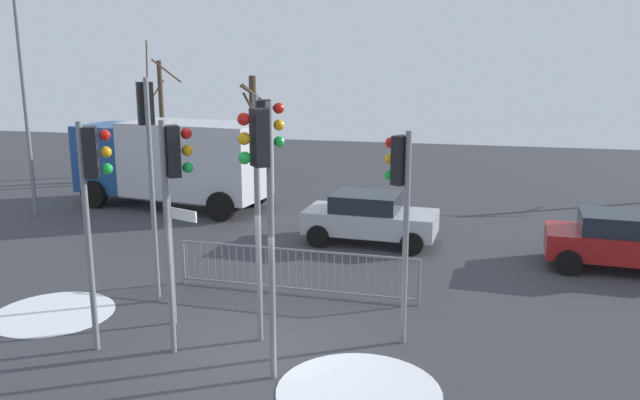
# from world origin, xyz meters

# --- Properties ---
(ground_plane) EXTENTS (60.00, 60.00, 0.00)m
(ground_plane) POSITION_xyz_m (0.00, 0.00, 0.00)
(ground_plane) COLOR #38383D
(traffic_light_rear_right) EXTENTS (0.48, 0.45, 4.67)m
(traffic_light_rear_right) POSITION_xyz_m (0.57, -1.03, 3.42)
(traffic_light_rear_right) COLOR slate
(traffic_light_rear_right) RESTS_ON ground
(traffic_light_rear_left) EXTENTS (0.51, 0.43, 4.06)m
(traffic_light_rear_left) POSITION_xyz_m (2.55, 1.03, 2.98)
(traffic_light_rear_left) COLOR slate
(traffic_light_rear_left) RESTS_ON ground
(traffic_light_foreground_right) EXTENTS (0.45, 0.48, 4.93)m
(traffic_light_foreground_right) POSITION_xyz_m (-2.96, 1.92, 3.61)
(traffic_light_foreground_right) COLOR slate
(traffic_light_foreground_right) RESTS_ON ground
(traffic_light_foreground_left) EXTENTS (0.49, 0.44, 4.29)m
(traffic_light_foreground_left) POSITION_xyz_m (-1.30, -0.33, 3.15)
(traffic_light_foreground_left) COLOR slate
(traffic_light_foreground_left) RESTS_ON ground
(traffic_light_mid_left) EXTENTS (0.53, 0.40, 4.26)m
(traffic_light_mid_left) POSITION_xyz_m (-2.74, -0.59, 3.12)
(traffic_light_mid_left) COLOR slate
(traffic_light_mid_left) RESTS_ON ground
(traffic_light_mid_right) EXTENTS (0.55, 0.37, 4.70)m
(traffic_light_mid_right) POSITION_xyz_m (0.12, 0.47, 3.44)
(traffic_light_mid_right) COLOR slate
(traffic_light_mid_right) RESTS_ON ground
(direction_sign_post) EXTENTS (0.75, 0.32, 2.70)m
(direction_sign_post) POSITION_xyz_m (-1.92, 0.75, 1.52)
(direction_sign_post) COLOR slate
(direction_sign_post) RESTS_ON ground
(pedestrian_guard_railing) EXTENTS (5.70, 0.22, 1.07)m
(pedestrian_guard_railing) POSITION_xyz_m (-0.00, 2.97, 0.55)
(pedestrian_guard_railing) COLOR slate
(pedestrian_guard_railing) RESTS_ON ground
(car_red_far) EXTENTS (3.90, 2.14, 1.47)m
(car_red_far) POSITION_xyz_m (7.67, 6.55, 0.77)
(car_red_far) COLOR maroon
(car_red_far) RESTS_ON ground
(car_silver_trailing) EXTENTS (3.90, 2.12, 1.47)m
(car_silver_trailing) POSITION_xyz_m (0.99, 7.47, 0.77)
(car_silver_trailing) COLOR #B2B5BA
(car_silver_trailing) RESTS_ON ground
(delivery_truck) EXTENTS (7.32, 3.58, 3.10)m
(delivery_truck) POSITION_xyz_m (-6.61, 10.40, 1.74)
(delivery_truck) COLOR silver
(delivery_truck) RESTS_ON ground
(street_lamp) EXTENTS (0.36, 0.36, 7.71)m
(street_lamp) POSITION_xyz_m (-10.90, 8.33, 4.64)
(street_lamp) COLOR slate
(street_lamp) RESTS_ON ground
(bare_tree_left) EXTENTS (1.84, 1.84, 6.08)m
(bare_tree_left) POSITION_xyz_m (-10.13, 16.55, 2.81)
(bare_tree_left) COLOR #473828
(bare_tree_left) RESTS_ON ground
(bare_tree_right) EXTENTS (1.58, 1.31, 4.51)m
(bare_tree_right) POSITION_xyz_m (-5.97, 17.40, 2.40)
(bare_tree_right) COLOR #473828
(bare_tree_right) RESTS_ON ground
(snow_patch_kerb) EXTENTS (2.72, 2.72, 0.01)m
(snow_patch_kerb) POSITION_xyz_m (2.17, -1.06, 0.01)
(snow_patch_kerb) COLOR white
(snow_patch_kerb) RESTS_ON ground
(snow_patch_island) EXTENTS (2.53, 2.53, 0.01)m
(snow_patch_island) POSITION_xyz_m (-4.73, 0.64, 0.01)
(snow_patch_island) COLOR white
(snow_patch_island) RESTS_ON ground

